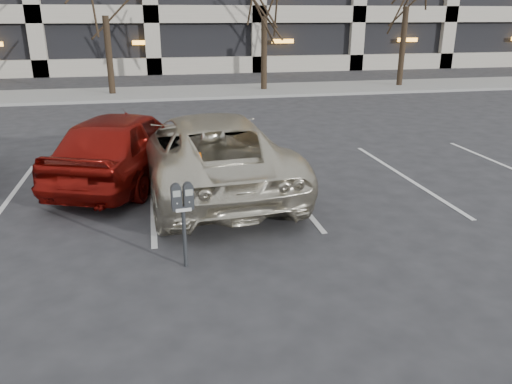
{
  "coord_description": "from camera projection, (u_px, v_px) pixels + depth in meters",
  "views": [
    {
      "loc": [
        -1.28,
        -7.53,
        3.46
      ],
      "look_at": [
        0.06,
        -1.07,
        1.11
      ],
      "focal_mm": 35.0,
      "sensor_mm": 36.0,
      "label": 1
    }
  ],
  "objects": [
    {
      "name": "stall_lines",
      "position": [
        153.0,
        194.0,
        10.2
      ],
      "size": [
        16.9,
        5.2,
        0.0
      ],
      "color": "silver",
      "rests_on": "ground"
    },
    {
      "name": "suv_silver",
      "position": [
        209.0,
        152.0,
        10.23
      ],
      "size": [
        3.18,
        6.01,
        1.62
      ],
      "rotation": [
        0.0,
        0.0,
        3.23
      ],
      "color": "beige",
      "rests_on": "ground"
    },
    {
      "name": "parking_meter",
      "position": [
        183.0,
        205.0,
        6.95
      ],
      "size": [
        0.33,
        0.16,
        1.25
      ],
      "rotation": [
        0.0,
        0.0,
        0.1
      ],
      "color": "black",
      "rests_on": "ground"
    },
    {
      "name": "car_red",
      "position": [
        124.0,
        146.0,
        10.76
      ],
      "size": [
        3.44,
        5.02,
        1.59
      ],
      "primitive_type": "imported",
      "rotation": [
        0.0,
        0.0,
        2.77
      ],
      "color": "maroon",
      "rests_on": "ground"
    },
    {
      "name": "ground",
      "position": [
        239.0,
        234.0,
        8.35
      ],
      "size": [
        140.0,
        140.0,
        0.0
      ],
      "primitive_type": "plane",
      "color": "#28282B",
      "rests_on": "ground"
    },
    {
      "name": "sidewalk",
      "position": [
        180.0,
        93.0,
        23.08
      ],
      "size": [
        80.0,
        4.0,
        0.12
      ],
      "primitive_type": "cube",
      "color": "gray",
      "rests_on": "ground"
    }
  ]
}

